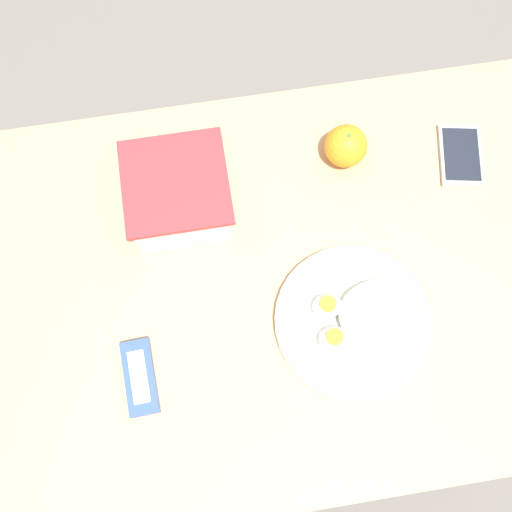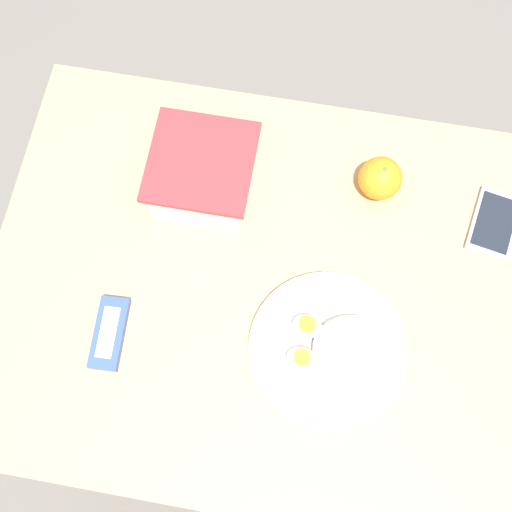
{
  "view_description": "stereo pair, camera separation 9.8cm",
  "coord_description": "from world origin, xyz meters",
  "px_view_note": "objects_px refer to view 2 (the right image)",
  "views": [
    {
      "loc": [
        -0.11,
        -0.25,
        1.71
      ],
      "look_at": [
        -0.07,
        0.04,
        0.78
      ],
      "focal_mm": 42.0,
      "sensor_mm": 36.0,
      "label": 1
    },
    {
      "loc": [
        -0.01,
        -0.25,
        1.71
      ],
      "look_at": [
        -0.07,
        0.04,
        0.78
      ],
      "focal_mm": 42.0,
      "sensor_mm": 36.0,
      "label": 2
    }
  ],
  "objects_px": {
    "food_container": "(203,175)",
    "rice_plate": "(334,349)",
    "orange_fruit": "(380,178)",
    "cell_phone": "(494,224)",
    "candy_bar": "(109,333)"
  },
  "relations": [
    {
      "from": "cell_phone",
      "to": "food_container",
      "type": "bearing_deg",
      "value": -178.34
    },
    {
      "from": "food_container",
      "to": "cell_phone",
      "type": "bearing_deg",
      "value": 1.66
    },
    {
      "from": "orange_fruit",
      "to": "candy_bar",
      "type": "bearing_deg",
      "value": -139.93
    },
    {
      "from": "rice_plate",
      "to": "candy_bar",
      "type": "distance_m",
      "value": 0.36
    },
    {
      "from": "candy_bar",
      "to": "orange_fruit",
      "type": "bearing_deg",
      "value": 40.07
    },
    {
      "from": "rice_plate",
      "to": "candy_bar",
      "type": "bearing_deg",
      "value": -174.42
    },
    {
      "from": "food_container",
      "to": "rice_plate",
      "type": "distance_m",
      "value": 0.36
    },
    {
      "from": "rice_plate",
      "to": "cell_phone",
      "type": "xyz_separation_m",
      "value": [
        0.24,
        0.26,
        -0.01
      ]
    },
    {
      "from": "orange_fruit",
      "to": "cell_phone",
      "type": "height_order",
      "value": "orange_fruit"
    },
    {
      "from": "food_container",
      "to": "rice_plate",
      "type": "xyz_separation_m",
      "value": [
        0.26,
        -0.25,
        -0.03
      ]
    },
    {
      "from": "orange_fruit",
      "to": "rice_plate",
      "type": "bearing_deg",
      "value": -97.1
    },
    {
      "from": "orange_fruit",
      "to": "cell_phone",
      "type": "relative_size",
      "value": 0.57
    },
    {
      "from": "food_container",
      "to": "cell_phone",
      "type": "height_order",
      "value": "food_container"
    },
    {
      "from": "cell_phone",
      "to": "candy_bar",
      "type": "bearing_deg",
      "value": -153.65
    },
    {
      "from": "candy_bar",
      "to": "cell_phone",
      "type": "xyz_separation_m",
      "value": [
        0.6,
        0.3,
        -0.0
      ]
    }
  ]
}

